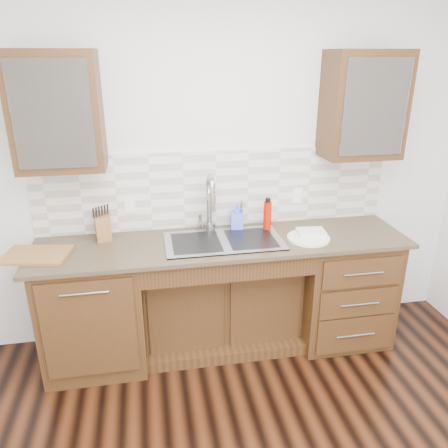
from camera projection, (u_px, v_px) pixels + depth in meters
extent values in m
cube|color=white|center=(215.00, 169.00, 3.33)|extent=(4.00, 0.10, 2.70)
cube|color=#593014|center=(95.00, 308.00, 3.17)|extent=(0.70, 0.62, 0.88)
cube|color=#593014|center=(221.00, 300.00, 3.45)|extent=(1.20, 0.44, 0.70)
cube|color=#593014|center=(340.00, 285.00, 3.49)|extent=(0.70, 0.62, 0.88)
cube|color=#84705B|center=(223.00, 243.00, 3.15)|extent=(2.70, 0.65, 0.03)
cube|color=beige|center=(216.00, 189.00, 3.33)|extent=(2.70, 0.02, 0.59)
cube|color=#9E9EA5|center=(224.00, 252.00, 3.17)|extent=(0.84, 0.46, 0.19)
cylinder|color=#999993|center=(209.00, 206.00, 3.26)|extent=(0.04, 0.04, 0.40)
cylinder|color=#999993|center=(241.00, 213.00, 3.34)|extent=(0.02, 0.02, 0.24)
cube|color=#593014|center=(57.00, 112.00, 2.78)|extent=(0.55, 0.34, 0.75)
cube|color=#593014|center=(363.00, 105.00, 3.13)|extent=(0.55, 0.34, 0.75)
cube|color=white|center=(130.00, 205.00, 3.24)|extent=(0.08, 0.01, 0.12)
cube|color=white|center=(297.00, 196.00, 3.46)|extent=(0.08, 0.01, 0.12)
imported|color=#4F69F5|center=(237.00, 216.00, 3.32)|extent=(0.10, 0.11, 0.21)
cylinder|color=#B31000|center=(267.00, 216.00, 3.30)|extent=(0.07, 0.07, 0.23)
cylinder|color=#F3EECC|center=(308.00, 238.00, 3.17)|extent=(0.38, 0.38, 0.02)
cube|color=white|center=(311.00, 232.00, 3.22)|extent=(0.21, 0.16, 0.03)
cube|color=brown|center=(103.00, 226.00, 3.16)|extent=(0.13, 0.18, 0.19)
cube|color=#9E5D2A|center=(36.00, 255.00, 2.91)|extent=(0.47, 0.37, 0.02)
imported|color=silver|center=(39.00, 120.00, 2.78)|extent=(0.15, 0.15, 0.10)
imported|color=white|center=(73.00, 119.00, 2.81)|extent=(0.14, 0.14, 0.10)
imported|color=white|center=(354.00, 112.00, 3.14)|extent=(0.17, 0.17, 0.10)
imported|color=white|center=(375.00, 112.00, 3.17)|extent=(0.13, 0.13, 0.09)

